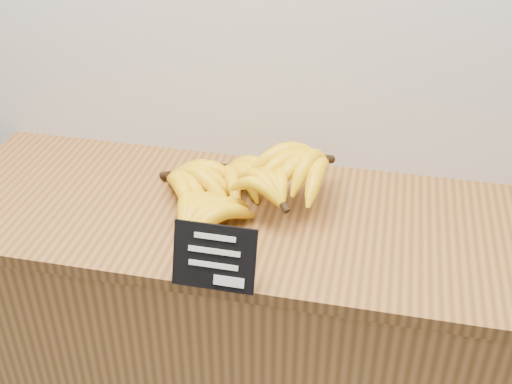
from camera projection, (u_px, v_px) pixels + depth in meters
name	position (u px, v px, depth m)	size (l,w,h in m)	color
counter	(260.00, 358.00, 1.74)	(1.33, 0.50, 0.90)	#AD7537
counter_top	(261.00, 218.00, 1.49)	(1.52, 0.54, 0.03)	brown
chalkboard_sign	(214.00, 257.00, 1.24)	(0.17, 0.01, 0.13)	black
banana_pile	(242.00, 185.00, 1.48)	(0.48, 0.40, 0.13)	yellow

